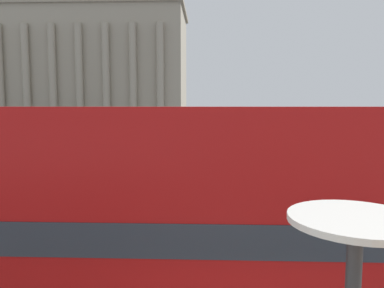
# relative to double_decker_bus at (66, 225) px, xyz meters

# --- Properties ---
(double_decker_bus) EXTENTS (10.57, 2.73, 4.22)m
(double_decker_bus) POSITION_rel_double_decker_bus_xyz_m (0.00, 0.00, 0.00)
(double_decker_bus) COLOR black
(double_decker_bus) RESTS_ON ground_plane
(cafe_dining_table) EXTENTS (0.60, 0.60, 0.73)m
(cafe_dining_table) POSITION_rel_double_decker_bus_xyz_m (2.91, -4.06, 1.20)
(cafe_dining_table) COLOR #2D2D30
(cafe_dining_table) RESTS_ON cafe_floor_slab
(plaza_building_left) EXTENTS (25.41, 13.15, 17.25)m
(plaza_building_left) POSITION_rel_double_decker_bus_xyz_m (-13.38, 46.24, 6.27)
(plaza_building_left) COLOR #A39984
(plaza_building_left) RESTS_ON ground_plane
(traffic_light_near) EXTENTS (0.42, 0.24, 3.67)m
(traffic_light_near) POSITION_rel_double_decker_bus_xyz_m (8.74, 8.18, 0.05)
(traffic_light_near) COLOR black
(traffic_light_near) RESTS_ON ground_plane
(traffic_light_mid) EXTENTS (0.42, 0.24, 4.04)m
(traffic_light_mid) POSITION_rel_double_decker_bus_xyz_m (6.26, 14.32, 0.28)
(traffic_light_mid) COLOR black
(traffic_light_mid) RESTS_ON ground_plane
(traffic_light_far) EXTENTS (0.42, 0.24, 3.75)m
(traffic_light_far) POSITION_rel_double_decker_bus_xyz_m (7.96, 22.26, 0.10)
(traffic_light_far) COLOR black
(traffic_light_far) RESTS_ON ground_plane
(car_navy) EXTENTS (4.20, 1.93, 1.35)m
(car_navy) POSITION_rel_double_decker_bus_xyz_m (11.94, 23.46, -1.65)
(car_navy) COLOR black
(car_navy) RESTS_ON ground_plane
(pedestrian_white) EXTENTS (0.32, 0.32, 1.60)m
(pedestrian_white) POSITION_rel_double_decker_bus_xyz_m (12.12, 29.33, -1.43)
(pedestrian_white) COLOR #282B33
(pedestrian_white) RESTS_ON ground_plane
(pedestrian_yellow) EXTENTS (0.32, 0.32, 1.71)m
(pedestrian_yellow) POSITION_rel_double_decker_bus_xyz_m (11.95, 15.62, -1.37)
(pedestrian_yellow) COLOR #282B33
(pedestrian_yellow) RESTS_ON ground_plane
(pedestrian_red) EXTENTS (0.32, 0.32, 1.75)m
(pedestrian_red) POSITION_rel_double_decker_bus_xyz_m (2.16, 21.31, -1.34)
(pedestrian_red) COLOR #282B33
(pedestrian_red) RESTS_ON ground_plane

